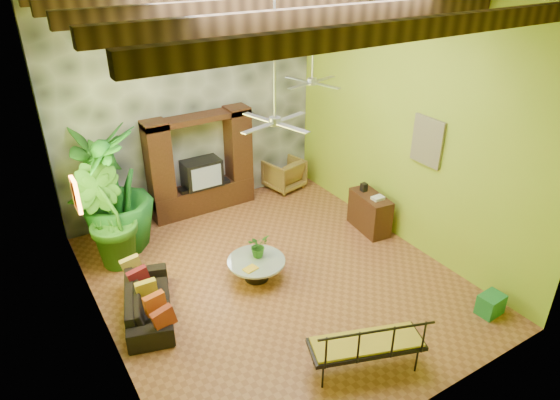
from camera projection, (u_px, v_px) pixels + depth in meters
ground at (274, 277)px, 9.31m from camera, size 7.00×7.00×0.00m
back_wall at (189, 100)px, 10.77m from camera, size 6.00×0.02×5.00m
left_wall at (83, 198)px, 6.74m from camera, size 0.02×7.00×5.00m
right_wall at (407, 121)px, 9.54m from camera, size 0.02×7.00×5.00m
stone_accent_wall at (190, 101)px, 10.72m from camera, size 5.98×0.10×4.98m
ceiling_beams at (272, 4)px, 7.07m from camera, size 5.95×5.36×0.22m
entertainment_center at (201, 171)px, 11.21m from camera, size 2.40×0.55×2.30m
ceiling_fan_front at (275, 108)px, 7.32m from camera, size 1.28×1.28×1.86m
ceiling_fan_back at (312, 71)px, 9.37m from camera, size 1.28×1.28×1.86m
wall_art_mask at (76, 195)px, 7.70m from camera, size 0.06×0.32×0.55m
wall_art_painting at (428, 141)px, 9.16m from camera, size 0.06×0.70×0.90m
sofa at (148, 301)px, 8.29m from camera, size 1.21×1.96×0.53m
wicker_armchair at (284, 174)px, 12.46m from camera, size 0.98×1.00×0.77m
tall_plant_a at (99, 185)px, 10.03m from camera, size 1.44×1.54×2.42m
tall_plant_b at (106, 218)px, 9.25m from camera, size 1.42×1.39×2.01m
tall_plant_c at (114, 191)px, 9.67m from camera, size 1.72×1.72×2.54m
coffee_table at (256, 267)px, 9.17m from camera, size 1.07×1.07×0.40m
centerpiece_plant at (258, 246)px, 9.14m from camera, size 0.47×0.44×0.43m
yellow_tray at (251, 269)px, 8.85m from camera, size 0.28×0.23×0.03m
iron_bench at (370, 343)px, 7.06m from camera, size 1.75×1.13×0.57m
side_console at (370, 212)px, 10.66m from camera, size 0.58×1.07×0.82m
green_bin at (491, 304)px, 8.35m from camera, size 0.44×0.34×0.37m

